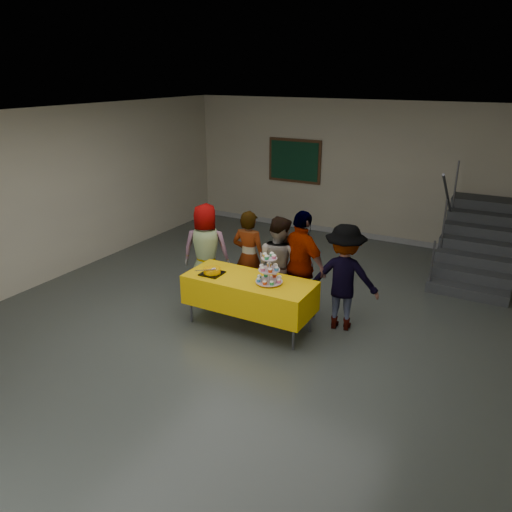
{
  "coord_description": "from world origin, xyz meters",
  "views": [
    {
      "loc": [
        3.25,
        -5.62,
        3.56
      ],
      "look_at": [
        0.02,
        0.29,
        1.05
      ],
      "focal_mm": 35.0,
      "sensor_mm": 36.0,
      "label": 1
    }
  ],
  "objects": [
    {
      "name": "bake_table",
      "position": [
        0.02,
        0.09,
        0.56
      ],
      "size": [
        1.88,
        0.78,
        0.77
      ],
      "color": "#595960",
      "rests_on": "ground"
    },
    {
      "name": "schoolchild_c",
      "position": [
        0.13,
        0.8,
        0.77
      ],
      "size": [
        0.84,
        0.71,
        1.53
      ],
      "primitive_type": "imported",
      "rotation": [
        0.0,
        0.0,
        2.96
      ],
      "color": "slate",
      "rests_on": "ground"
    },
    {
      "name": "cupcake_stand",
      "position": [
        0.34,
        0.08,
        0.94
      ],
      "size": [
        0.38,
        0.38,
        0.44
      ],
      "color": "silver",
      "rests_on": "bake_table"
    },
    {
      "name": "schoolchild_b",
      "position": [
        -0.41,
        0.84,
        0.77
      ],
      "size": [
        0.58,
        0.4,
        1.54
      ],
      "primitive_type": "imported",
      "rotation": [
        0.0,
        0.0,
        3.2
      ],
      "color": "slate",
      "rests_on": "ground"
    },
    {
      "name": "noticeboard",
      "position": [
        -1.52,
        4.96,
        1.6
      ],
      "size": [
        1.3,
        0.05,
        1.0
      ],
      "color": "#472B16",
      "rests_on": "ground"
    },
    {
      "name": "schoolchild_a",
      "position": [
        -1.16,
        0.73,
        0.79
      ],
      "size": [
        0.9,
        0.77,
        1.57
      ],
      "primitive_type": "imported",
      "rotation": [
        0.0,
        0.0,
        3.55
      ],
      "color": "slate",
      "rests_on": "ground"
    },
    {
      "name": "schoolchild_d",
      "position": [
        0.53,
        0.77,
        0.84
      ],
      "size": [
        1.06,
        0.76,
        1.67
      ],
      "primitive_type": "imported",
      "rotation": [
        0.0,
        0.0,
        2.74
      ],
      "color": "slate",
      "rests_on": "ground"
    },
    {
      "name": "staircase",
      "position": [
        2.7,
        4.13,
        0.49
      ],
      "size": [
        1.3,
        2.4,
        2.04
      ],
      "color": "#424447",
      "rests_on": "ground"
    },
    {
      "name": "bear_cake",
      "position": [
        -0.54,
        -0.02,
        0.83
      ],
      "size": [
        0.32,
        0.36,
        0.12
      ],
      "color": "black",
      "rests_on": "bake_table"
    },
    {
      "name": "room_shell",
      "position": [
        0.0,
        0.02,
        2.13
      ],
      "size": [
        10.0,
        10.04,
        3.02
      ],
      "color": "#4C514C",
      "rests_on": "ground"
    },
    {
      "name": "schoolchild_e",
      "position": [
        1.2,
        0.75,
        0.79
      ],
      "size": [
        1.11,
        0.78,
        1.57
      ],
      "primitive_type": "imported",
      "rotation": [
        0.0,
        0.0,
        3.34
      ],
      "color": "slate",
      "rests_on": "ground"
    }
  ]
}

